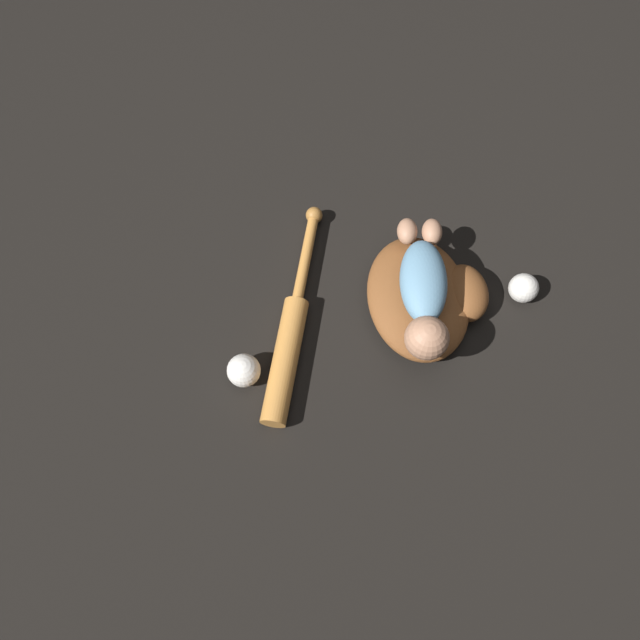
{
  "coord_description": "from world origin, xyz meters",
  "views": [
    {
      "loc": [
        0.59,
        -0.16,
        1.31
      ],
      "look_at": [
        0.06,
        -0.24,
        0.07
      ],
      "focal_mm": 35.0,
      "sensor_mm": 36.0,
      "label": 1
    }
  ],
  "objects_px": {
    "baseball_spare": "(524,288)",
    "baseball": "(244,370)",
    "baseball_glove": "(426,297)",
    "baby_figure": "(424,292)",
    "baseball_bat": "(290,336)"
  },
  "relations": [
    {
      "from": "baby_figure",
      "to": "baseball",
      "type": "xyz_separation_m",
      "value": [
        0.2,
        -0.36,
        -0.09
      ]
    },
    {
      "from": "baby_figure",
      "to": "baseball",
      "type": "distance_m",
      "value": 0.42
    },
    {
      "from": "baseball",
      "to": "baseball_glove",
      "type": "bearing_deg",
      "value": 122.29
    },
    {
      "from": "baseball_glove",
      "to": "baseball",
      "type": "relative_size",
      "value": 4.93
    },
    {
      "from": "baseball_spare",
      "to": "baseball",
      "type": "bearing_deg",
      "value": -63.44
    },
    {
      "from": "baseball",
      "to": "baseball_spare",
      "type": "relative_size",
      "value": 1.08
    },
    {
      "from": "baseball",
      "to": "baseball_spare",
      "type": "bearing_deg",
      "value": 116.56
    },
    {
      "from": "baseball_glove",
      "to": "baby_figure",
      "type": "relative_size",
      "value": 1.03
    },
    {
      "from": "baseball_spare",
      "to": "baseball_bat",
      "type": "bearing_deg",
      "value": -68.61
    },
    {
      "from": "baseball_spare",
      "to": "baby_figure",
      "type": "bearing_deg",
      "value": -68.5
    },
    {
      "from": "baseball_glove",
      "to": "baby_figure",
      "type": "bearing_deg",
      "value": -24.15
    },
    {
      "from": "baseball_bat",
      "to": "baby_figure",
      "type": "bearing_deg",
      "value": 111.31
    },
    {
      "from": "baseball_glove",
      "to": "baseball_spare",
      "type": "relative_size",
      "value": 5.31
    },
    {
      "from": "baseball_glove",
      "to": "baseball_bat",
      "type": "relative_size",
      "value": 0.67
    },
    {
      "from": "baseball_bat",
      "to": "baseball",
      "type": "bearing_deg",
      "value": -40.86
    }
  ]
}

